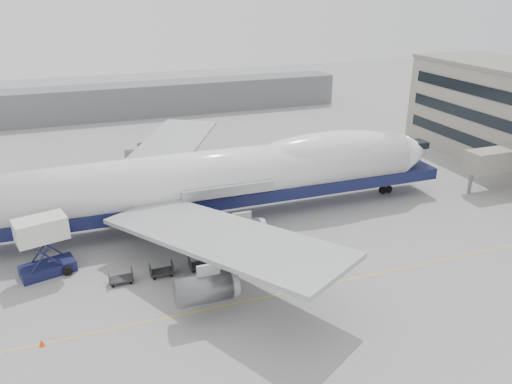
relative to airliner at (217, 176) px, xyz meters
name	(u,v)px	position (x,y,z in m)	size (l,w,h in m)	color
ground	(244,266)	(-0.64, -12.00, -5.62)	(260.00, 260.00, 0.00)	gray
apron_line	(264,297)	(-0.64, -18.00, -5.62)	(60.00, 0.15, 0.01)	gold
hangar	(98,103)	(-10.64, 58.00, -2.12)	(110.00, 8.00, 7.00)	slate
airliner	(217,176)	(0.00, 0.00, 0.00)	(67.00, 55.30, 19.98)	white
catering_truck	(43,243)	(-19.71, -6.60, -2.18)	(5.64, 4.49, 6.14)	#161A44
traffic_cone	(42,343)	(-19.98, -18.22, -5.32)	(0.44, 0.44, 0.64)	#FF480D
dolly_0	(121,278)	(-12.96, -10.95, -5.09)	(2.30, 1.35, 1.30)	#2D2D30
dolly_1	(162,271)	(-8.98, -10.95, -5.09)	(2.30, 1.35, 1.30)	#2D2D30
dolly_2	(201,264)	(-5.00, -10.95, -5.09)	(2.30, 1.35, 1.30)	#2D2D30
dolly_3	(237,257)	(-1.02, -10.95, -5.09)	(2.30, 1.35, 1.30)	#2D2D30
dolly_4	(273,251)	(2.96, -10.95, -5.09)	(2.30, 1.35, 1.30)	#2D2D30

